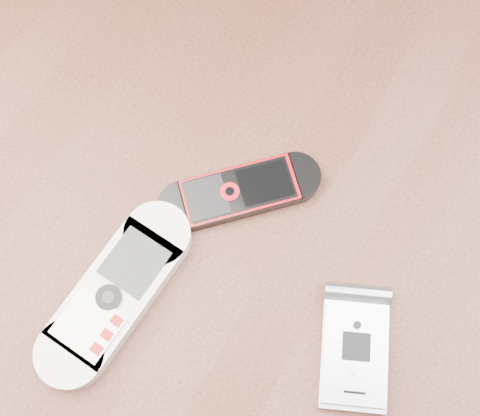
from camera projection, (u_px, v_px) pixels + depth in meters
name	position (u px, v px, depth m)	size (l,w,h in m)	color
ground	(238.00, 330.00, 1.31)	(4.00, 4.00, 0.00)	#472B19
table	(236.00, 241.00, 0.70)	(1.20, 0.80, 0.75)	black
nokia_white	(116.00, 293.00, 0.56)	(0.06, 0.18, 0.02)	silver
nokia_black_red	(240.00, 192.00, 0.59)	(0.05, 0.15, 0.01)	black
motorola_razr	(355.00, 351.00, 0.55)	(0.06, 0.11, 0.02)	#B5B4B9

